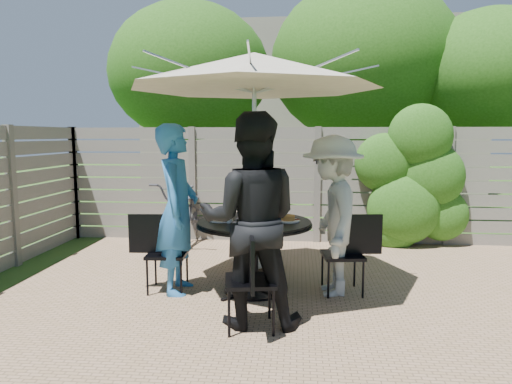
# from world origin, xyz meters

# --- Properties ---
(backyard_envelope) EXTENTS (60.00, 60.00, 5.00)m
(backyard_envelope) POSITION_xyz_m (0.09, 10.29, 2.61)
(backyard_envelope) COLOR #31571B
(backyard_envelope) RESTS_ON ground
(patio_table) EXTENTS (1.29, 1.29, 0.80)m
(patio_table) POSITION_xyz_m (-0.76, 0.58, 0.56)
(patio_table) COLOR black
(patio_table) RESTS_ON ground
(umbrella) EXTENTS (2.79, 2.79, 2.56)m
(umbrella) POSITION_xyz_m (-0.76, 0.58, 2.37)
(umbrella) COLOR silver
(umbrella) RESTS_ON ground
(chair_back) EXTENTS (0.51, 0.72, 0.96)m
(chair_back) POSITION_xyz_m (-0.82, 1.55, 0.29)
(chair_back) COLOR black
(chair_back) RESTS_ON ground
(person_back) EXTENTS (0.85, 0.58, 1.67)m
(person_back) POSITION_xyz_m (-0.81, 1.41, 0.83)
(person_back) COLOR silver
(person_back) RESTS_ON ground
(chair_left) EXTENTS (0.64, 0.44, 0.87)m
(chair_left) POSITION_xyz_m (-1.72, 0.52, 0.26)
(chair_left) COLOR black
(chair_left) RESTS_ON ground
(person_left) EXTENTS (0.48, 0.69, 1.84)m
(person_left) POSITION_xyz_m (-1.59, 0.53, 0.92)
(person_left) COLOR #2A71B8
(person_left) RESTS_ON ground
(chair_front) EXTENTS (0.50, 0.68, 0.90)m
(chair_front) POSITION_xyz_m (-0.70, -0.38, 0.27)
(chair_front) COLOR black
(chair_front) RESTS_ON ground
(person_front) EXTENTS (0.97, 0.78, 1.92)m
(person_front) POSITION_xyz_m (-0.71, -0.25, 0.96)
(person_front) COLOR black
(person_front) RESTS_ON ground
(chair_right) EXTENTS (0.66, 0.47, 0.88)m
(chair_right) POSITION_xyz_m (0.20, 0.64, 0.26)
(chair_right) COLOR black
(chair_right) RESTS_ON ground
(person_right) EXTENTS (0.70, 1.15, 1.72)m
(person_right) POSITION_xyz_m (0.07, 0.63, 0.86)
(person_right) COLOR #B4B6B1
(person_right) RESTS_ON ground
(plate_back) EXTENTS (0.26, 0.26, 0.06)m
(plate_back) POSITION_xyz_m (-0.78, 0.94, 0.82)
(plate_back) COLOR white
(plate_back) RESTS_ON patio_table
(plate_left) EXTENTS (0.26, 0.26, 0.06)m
(plate_left) POSITION_xyz_m (-1.12, 0.56, 0.82)
(plate_left) COLOR white
(plate_left) RESTS_ON patio_table
(plate_front) EXTENTS (0.26, 0.26, 0.06)m
(plate_front) POSITION_xyz_m (-0.74, 0.22, 0.82)
(plate_front) COLOR white
(plate_front) RESTS_ON patio_table
(plate_right) EXTENTS (0.26, 0.26, 0.06)m
(plate_right) POSITION_xyz_m (-0.40, 0.60, 0.82)
(plate_right) COLOR white
(plate_right) RESTS_ON patio_table
(glass_back) EXTENTS (0.07, 0.07, 0.14)m
(glass_back) POSITION_xyz_m (-0.88, 0.83, 0.87)
(glass_back) COLOR silver
(glass_back) RESTS_ON patio_table
(glass_left) EXTENTS (0.07, 0.07, 0.14)m
(glass_left) POSITION_xyz_m (-1.01, 0.46, 0.87)
(glass_left) COLOR silver
(glass_left) RESTS_ON patio_table
(glass_front) EXTENTS (0.07, 0.07, 0.14)m
(glass_front) POSITION_xyz_m (-0.64, 0.33, 0.87)
(glass_front) COLOR silver
(glass_front) RESTS_ON patio_table
(glass_right) EXTENTS (0.07, 0.07, 0.14)m
(glass_right) POSITION_xyz_m (-0.51, 0.70, 0.87)
(glass_right) COLOR silver
(glass_right) RESTS_ON patio_table
(syrup_jug) EXTENTS (0.09, 0.09, 0.16)m
(syrup_jug) POSITION_xyz_m (-0.82, 0.63, 0.88)
(syrup_jug) COLOR #59280C
(syrup_jug) RESTS_ON patio_table
(coffee_cup) EXTENTS (0.08, 0.08, 0.12)m
(coffee_cup) POSITION_xyz_m (-0.68, 0.81, 0.86)
(coffee_cup) COLOR #C6B293
(coffee_cup) RESTS_ON patio_table
(bicycle) EXTENTS (1.00, 2.04, 1.02)m
(bicycle) POSITION_xyz_m (-2.01, 2.60, 0.51)
(bicycle) COLOR #333338
(bicycle) RESTS_ON ground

